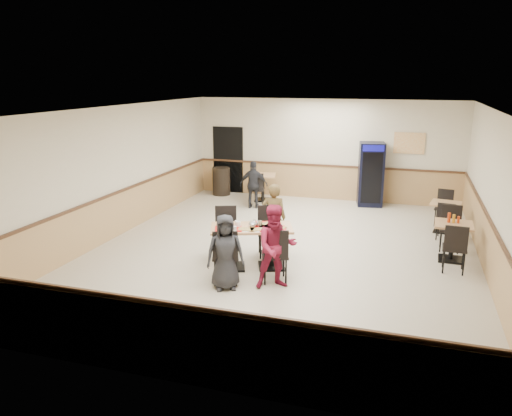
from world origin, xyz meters
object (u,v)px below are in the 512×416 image
(diner_man_opposite, at_px, (273,218))
(pepsi_cooler, at_px, (371,174))
(diner_woman_right, at_px, (276,247))
(diner_woman_left, at_px, (225,252))
(lone_diner, at_px, (254,185))
(trash_bin, at_px, (221,181))
(side_table_near, at_px, (453,236))
(side_table_far, at_px, (445,213))
(back_table, at_px, (263,183))
(main_table, at_px, (252,241))

(diner_man_opposite, distance_m, pepsi_cooler, 4.92)
(diner_woman_right, relative_size, diner_man_opposite, 1.02)
(diner_woman_left, distance_m, diner_woman_right, 0.89)
(lone_diner, bearing_deg, trash_bin, -50.34)
(side_table_near, height_order, side_table_far, side_table_near)
(diner_man_opposite, xyz_separation_m, side_table_far, (3.56, 2.53, -0.26))
(lone_diner, bearing_deg, back_table, -99.83)
(trash_bin, bearing_deg, pepsi_cooler, 0.54)
(diner_man_opposite, xyz_separation_m, back_table, (-1.49, 4.25, -0.20))
(back_table, distance_m, trash_bin, 1.51)
(side_table_near, height_order, pepsi_cooler, pepsi_cooler)
(main_table, relative_size, diner_woman_left, 1.29)
(diner_woman_right, relative_size, lone_diner, 1.12)
(diner_woman_right, height_order, pepsi_cooler, pepsi_cooler)
(diner_man_opposite, bearing_deg, lone_diner, -80.16)
(diner_woman_right, height_order, diner_man_opposite, diner_woman_right)
(diner_woman_left, xyz_separation_m, diner_man_opposite, (0.28, 2.12, 0.06))
(lone_diner, height_order, pepsi_cooler, pepsi_cooler)
(diner_woman_right, relative_size, pepsi_cooler, 0.83)
(diner_woman_right, bearing_deg, diner_man_opposite, 79.50)
(diner_woman_right, relative_size, back_table, 1.69)
(side_table_far, height_order, trash_bin, trash_bin)
(main_table, relative_size, side_table_near, 2.22)
(side_table_near, relative_size, trash_bin, 0.90)
(diner_woman_right, height_order, lone_diner, diner_woman_right)
(trash_bin, bearing_deg, diner_man_opposite, -57.19)
(lone_diner, bearing_deg, diner_man_opposite, 104.26)
(side_table_far, distance_m, trash_bin, 6.85)
(diner_man_opposite, relative_size, back_table, 1.65)
(main_table, height_order, diner_woman_right, diner_woman_right)
(side_table_far, height_order, back_table, back_table)
(pepsi_cooler, bearing_deg, trash_bin, 170.89)
(diner_woman_right, xyz_separation_m, diner_man_opposite, (-0.55, 1.81, -0.02))
(trash_bin, bearing_deg, side_table_near, -31.72)
(main_table, relative_size, back_table, 1.94)
(diner_woman_left, xyz_separation_m, side_table_near, (3.89, 2.66, -0.15))
(diner_woman_left, height_order, diner_man_opposite, diner_man_opposite)
(diner_woman_left, relative_size, side_table_far, 1.72)
(side_table_near, relative_size, side_table_far, 1.00)
(main_table, distance_m, trash_bin, 6.32)
(diner_woman_right, relative_size, trash_bin, 1.74)
(side_table_far, height_order, pepsi_cooler, pepsi_cooler)
(diner_woman_right, distance_m, lone_diner, 5.55)
(diner_woman_right, bearing_deg, trash_bin, 91.31)
(diner_woman_left, xyz_separation_m, diner_woman_right, (0.84, 0.31, 0.08))
(side_table_near, distance_m, pepsi_cooler, 4.58)
(back_table, distance_m, pepsi_cooler, 3.17)
(back_table, xyz_separation_m, trash_bin, (-1.47, 0.35, -0.10))
(main_table, bearing_deg, trash_bin, 96.21)
(diner_woman_left, distance_m, pepsi_cooler, 7.03)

